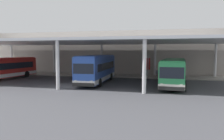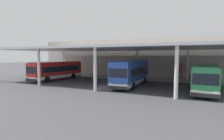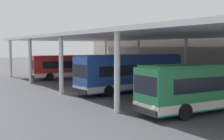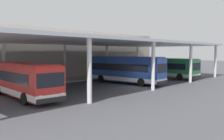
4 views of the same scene
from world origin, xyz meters
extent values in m
plane|color=#47474C|center=(0.00, 0.00, 0.00)|extent=(200.00, 200.00, 0.00)
cube|color=#A39E93|center=(0.00, 11.75, 0.09)|extent=(42.00, 4.50, 0.18)
cube|color=#ADA399|center=(0.00, 15.00, 3.86)|extent=(48.00, 1.60, 7.73)
cube|color=silver|center=(0.00, 5.50, 5.40)|extent=(40.00, 17.00, 0.30)
cylinder|color=silver|center=(-18.50, -2.50, 2.62)|extent=(0.40, 0.40, 5.25)
cylinder|color=silver|center=(-18.50, 13.50, 2.62)|extent=(0.40, 0.40, 5.25)
cylinder|color=silver|center=(-9.25, -2.50, 2.62)|extent=(0.40, 0.40, 5.25)
cylinder|color=silver|center=(-9.25, 13.50, 2.62)|extent=(0.40, 0.40, 5.25)
cylinder|color=silver|center=(0.00, -2.50, 2.62)|extent=(0.40, 0.40, 5.25)
cylinder|color=silver|center=(0.00, 13.50, 2.62)|extent=(0.40, 0.40, 5.25)
cylinder|color=silver|center=(9.25, -2.50, 2.62)|extent=(0.40, 0.40, 5.25)
cube|color=red|center=(-11.72, 3.74, 1.70)|extent=(3.32, 10.57, 2.70)
cube|color=white|center=(-11.72, 3.74, 0.70)|extent=(3.34, 10.59, 0.50)
cube|color=black|center=(-11.71, 3.89, 2.00)|extent=(3.21, 8.70, 0.90)
cube|color=black|center=(-12.13, -1.39, 2.05)|extent=(2.30, 0.30, 1.10)
cube|color=black|center=(-12.14, -1.48, 0.55)|extent=(2.45, 0.35, 0.36)
cube|color=red|center=(-11.72, 3.74, 3.11)|extent=(3.09, 10.14, 0.12)
cube|color=yellow|center=(-12.13, -1.36, 2.87)|extent=(1.75, 0.26, 0.28)
cube|color=white|center=(-13.03, -1.40, 0.90)|extent=(0.29, 0.10, 0.20)
cube|color=white|center=(-11.24, -1.54, 0.90)|extent=(0.29, 0.10, 0.20)
cylinder|color=black|center=(-13.20, 0.63, 0.50)|extent=(0.36, 1.02, 1.00)
cylinder|color=black|center=(-10.76, 0.43, 0.50)|extent=(0.36, 1.02, 1.00)
cylinder|color=black|center=(-12.71, 6.69, 0.50)|extent=(0.36, 1.02, 1.00)
cylinder|color=black|center=(-10.27, 6.50, 0.50)|extent=(0.36, 1.02, 1.00)
cube|color=#284CA8|center=(2.42, 3.61, 1.90)|extent=(3.11, 11.32, 3.10)
cube|color=silver|center=(2.42, 3.61, 0.70)|extent=(3.13, 11.34, 0.50)
cube|color=black|center=(2.41, 3.76, 2.20)|extent=(3.04, 9.31, 0.90)
cube|color=black|center=(2.72, -1.94, 2.25)|extent=(2.30, 0.25, 1.10)
cube|color=black|center=(2.73, -2.03, 0.55)|extent=(2.46, 0.29, 0.36)
cube|color=#2A50B0|center=(2.42, 3.61, 3.51)|extent=(2.88, 10.86, 0.12)
cube|color=yellow|center=(2.72, -1.91, 3.27)|extent=(1.75, 0.22, 0.28)
cube|color=white|center=(1.83, -2.06, 0.90)|extent=(0.28, 0.10, 0.20)
cube|color=white|center=(3.63, -1.97, 0.90)|extent=(0.28, 0.10, 0.20)
cylinder|color=black|center=(1.39, 0.07, 0.50)|extent=(0.33, 1.01, 1.00)
cylinder|color=black|center=(3.83, 0.21, 0.50)|extent=(0.33, 1.01, 1.00)
cylinder|color=black|center=(1.03, 6.61, 0.50)|extent=(0.33, 1.01, 1.00)
cylinder|color=black|center=(3.48, 6.75, 0.50)|extent=(0.33, 1.01, 1.00)
cube|color=#28844C|center=(12.11, 2.95, 1.70)|extent=(3.11, 10.53, 2.70)
cube|color=white|center=(12.11, 2.95, 0.70)|extent=(3.13, 10.55, 0.50)
cube|color=black|center=(12.12, 3.10, 2.00)|extent=(3.04, 8.66, 0.90)
cube|color=black|center=(11.81, -2.19, 2.05)|extent=(2.30, 0.25, 1.10)
cube|color=black|center=(11.81, -2.28, 0.55)|extent=(2.46, 0.30, 0.36)
cube|color=#2A8B50|center=(12.11, 2.95, 3.11)|extent=(2.88, 10.10, 0.12)
cube|color=yellow|center=(11.81, -2.16, 2.87)|extent=(1.75, 0.22, 0.28)
cube|color=white|center=(10.91, -2.22, 0.90)|extent=(0.28, 0.10, 0.20)
cube|color=white|center=(12.71, -2.32, 0.90)|extent=(0.28, 0.10, 0.20)
cylinder|color=black|center=(10.70, -0.20, 0.50)|extent=(0.34, 1.01, 1.00)
cylinder|color=black|center=(13.15, -0.34, 0.50)|extent=(0.34, 1.01, 1.00)
cylinder|color=black|center=(11.06, 5.88, 0.50)|extent=(0.34, 1.01, 1.00)
camera|label=1|loc=(11.60, -24.11, 4.09)|focal=35.81mm
camera|label=2|loc=(11.41, -21.45, 4.27)|focal=29.65mm
camera|label=3|loc=(25.32, -13.14, 4.28)|focal=47.76mm
camera|label=4|loc=(-22.08, -16.92, 4.13)|focal=38.51mm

